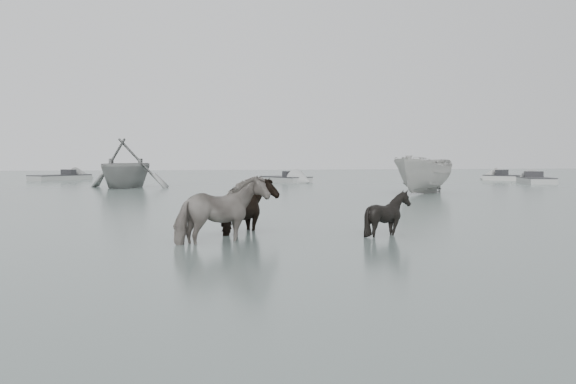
% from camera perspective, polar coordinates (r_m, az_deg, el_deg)
% --- Properties ---
extents(ground, '(140.00, 140.00, 0.00)m').
position_cam_1_polar(ground, '(15.11, -6.12, -4.03)').
color(ground, slate).
rests_on(ground, ground).
extents(pony_pinto, '(2.17, 1.70, 1.67)m').
position_cam_1_polar(pony_pinto, '(15.06, -5.35, -0.85)').
color(pony_pinto, black).
rests_on(pony_pinto, ground).
extents(pony_dark, '(1.60, 1.81, 1.65)m').
position_cam_1_polar(pony_dark, '(17.07, -2.90, -0.42)').
color(pony_dark, black).
rests_on(pony_dark, ground).
extents(pony_black, '(1.35, 1.26, 1.24)m').
position_cam_1_polar(pony_black, '(16.52, 7.89, -1.27)').
color(pony_black, black).
rests_on(pony_black, ground).
extents(rowboat_trail, '(6.52, 6.87, 2.85)m').
position_cam_1_polar(rowboat_trail, '(40.61, -12.69, 2.33)').
color(rowboat_trail, gray).
rests_on(rowboat_trail, ground).
extents(boat_small, '(4.73, 4.90, 1.91)m').
position_cam_1_polar(boat_small, '(34.13, 10.76, 1.46)').
color(boat_small, '#AEAEAA').
rests_on(boat_small, ground).
extents(skiff_port, '(2.96, 5.57, 0.75)m').
position_cam_1_polar(skiff_port, '(48.27, 19.02, 1.09)').
color(skiff_port, '#999C9A').
rests_on(skiff_port, ground).
extents(skiff_mid, '(3.68, 5.41, 0.75)m').
position_cam_1_polar(skiff_mid, '(47.53, -0.19, 1.23)').
color(skiff_mid, '#969896').
rests_on(skiff_mid, ground).
extents(skiff_star, '(4.05, 4.52, 0.75)m').
position_cam_1_polar(skiff_star, '(52.96, 17.07, 1.28)').
color(skiff_star, beige).
rests_on(skiff_star, ground).
extents(skiff_far, '(5.46, 5.57, 0.75)m').
position_cam_1_polar(skiff_far, '(53.89, -17.56, 1.30)').
color(skiff_far, gray).
rests_on(skiff_far, ground).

